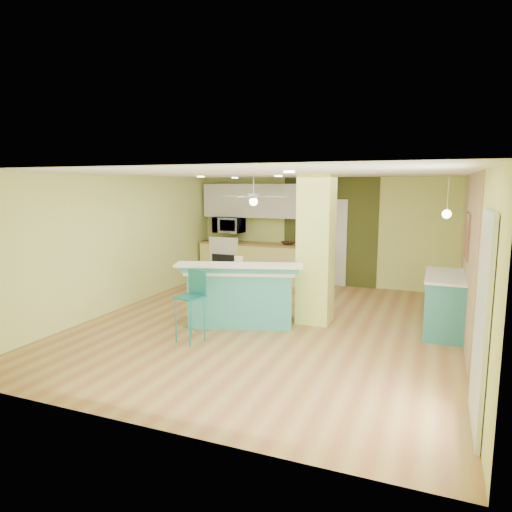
% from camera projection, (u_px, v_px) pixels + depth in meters
% --- Properties ---
extents(floor, '(6.00, 7.00, 0.01)m').
position_uv_depth(floor, '(269.00, 325.00, 7.65)').
color(floor, '#A16738').
rests_on(floor, ground).
extents(ceiling, '(6.00, 7.00, 0.01)m').
position_uv_depth(ceiling, '(270.00, 174.00, 7.26)').
color(ceiling, white).
rests_on(ceiling, wall_back).
extents(wall_back, '(6.00, 0.01, 2.50)m').
position_uv_depth(wall_back, '(321.00, 231.00, 10.66)').
color(wall_back, '#DDE47A').
rests_on(wall_back, floor).
extents(wall_front, '(6.00, 0.01, 2.50)m').
position_uv_depth(wall_front, '(139.00, 302.00, 4.24)').
color(wall_front, '#DDE47A').
rests_on(wall_front, floor).
extents(wall_left, '(0.01, 7.00, 2.50)m').
position_uv_depth(wall_left, '(120.00, 243.00, 8.56)').
color(wall_left, '#DDE47A').
rests_on(wall_left, floor).
extents(wall_right, '(0.01, 7.00, 2.50)m').
position_uv_depth(wall_right, '(472.00, 263.00, 6.34)').
color(wall_right, '#DDE47A').
rests_on(wall_right, floor).
extents(wood_panel, '(0.02, 3.40, 2.50)m').
position_uv_depth(wood_panel, '(468.00, 257.00, 6.90)').
color(wood_panel, '#9A7958').
rests_on(wood_panel, floor).
extents(olive_accent, '(2.20, 0.02, 2.50)m').
position_uv_depth(olive_accent, '(330.00, 232.00, 10.58)').
color(olive_accent, '#45491D').
rests_on(olive_accent, floor).
extents(interior_door, '(0.82, 0.05, 2.00)m').
position_uv_depth(interior_door, '(329.00, 243.00, 10.59)').
color(interior_door, white).
rests_on(interior_door, floor).
extents(french_door, '(0.04, 1.08, 2.10)m').
position_uv_depth(french_door, '(481.00, 322.00, 4.28)').
color(french_door, silver).
rests_on(french_door, floor).
extents(column, '(0.55, 0.55, 2.50)m').
position_uv_depth(column, '(316.00, 250.00, 7.67)').
color(column, '#D6E46A').
rests_on(column, floor).
extents(kitchen_run, '(3.25, 0.63, 0.94)m').
position_uv_depth(kitchen_run, '(265.00, 263.00, 10.98)').
color(kitchen_run, '#EDE57C').
rests_on(kitchen_run, floor).
extents(stove, '(0.76, 0.66, 1.08)m').
position_uv_depth(stove, '(229.00, 261.00, 11.33)').
color(stove, white).
rests_on(stove, floor).
extents(upper_cabinets, '(3.20, 0.34, 0.80)m').
position_uv_depth(upper_cabinets, '(267.00, 201.00, 10.87)').
color(upper_cabinets, silver).
rests_on(upper_cabinets, wall_back).
extents(microwave, '(0.70, 0.48, 0.39)m').
position_uv_depth(microwave, '(229.00, 225.00, 11.20)').
color(microwave, white).
rests_on(microwave, wall_back).
extents(ceiling_fan, '(1.41, 1.41, 0.61)m').
position_uv_depth(ceiling_fan, '(253.00, 197.00, 9.56)').
color(ceiling_fan, silver).
rests_on(ceiling_fan, ceiling).
extents(pendant_lamp, '(0.14, 0.14, 0.69)m').
position_uv_depth(pendant_lamp, '(447.00, 214.00, 7.06)').
color(pendant_lamp, white).
rests_on(pendant_lamp, ceiling).
extents(wall_decor, '(0.03, 0.90, 0.70)m').
position_uv_depth(wall_decor, '(467.00, 236.00, 7.05)').
color(wall_decor, brown).
rests_on(wall_decor, wood_panel).
extents(peninsula, '(2.14, 1.60, 1.09)m').
position_uv_depth(peninsula, '(242.00, 294.00, 7.70)').
color(peninsula, teal).
rests_on(peninsula, floor).
extents(bar_stool, '(0.44, 0.44, 1.08)m').
position_uv_depth(bar_stool, '(193.00, 294.00, 6.78)').
color(bar_stool, teal).
rests_on(bar_stool, floor).
extents(side_counter, '(0.61, 1.44, 0.93)m').
position_uv_depth(side_counter, '(444.00, 303.00, 7.25)').
color(side_counter, teal).
rests_on(side_counter, floor).
extents(fruit_bowl, '(0.41, 0.41, 0.08)m').
position_uv_depth(fruit_bowl, '(288.00, 243.00, 10.67)').
color(fruit_bowl, '#351F15').
rests_on(fruit_bowl, kitchen_run).
extents(canister, '(0.15, 0.15, 0.15)m').
position_uv_depth(canister, '(239.00, 261.00, 7.93)').
color(canister, yellow).
rests_on(canister, peninsula).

